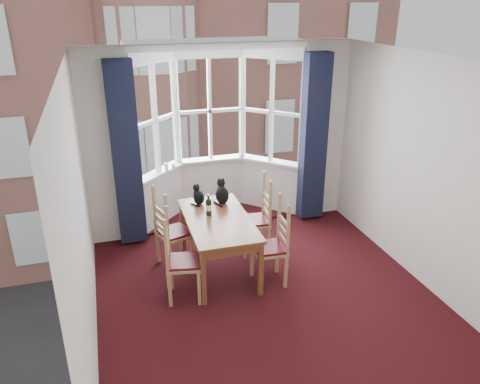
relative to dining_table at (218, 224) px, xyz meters
name	(u,v)px	position (x,y,z in m)	size (l,w,h in m)	color
floor	(272,306)	(0.40, -0.96, -0.67)	(4.50, 4.50, 0.00)	black
ceiling	(280,63)	(0.40, -0.96, 2.13)	(4.50, 4.50, 0.00)	white
wall_left	(80,222)	(-1.60, -0.96, 0.73)	(4.50, 4.50, 0.00)	silver
wall_right	(434,178)	(2.40, -0.96, 0.73)	(4.50, 4.50, 0.00)	silver
wall_near	(400,330)	(0.40, -3.21, 0.73)	(4.00, 4.00, 0.00)	silver
wall_back_pier_left	(108,150)	(-1.25, 1.29, 0.73)	(0.70, 0.12, 2.80)	silver
wall_back_pier_right	(322,131)	(2.05, 1.29, 0.73)	(0.70, 0.12, 2.80)	silver
bay_window	(214,131)	(0.40, 1.79, 0.73)	(2.76, 0.94, 2.80)	white
curtain_left	(126,156)	(-1.02, 1.11, 0.68)	(0.38, 0.22, 2.60)	#161B33
curtain_right	(314,139)	(1.82, 1.11, 0.68)	(0.38, 0.22, 2.60)	#161B33
dining_table	(218,224)	(0.00, 0.00, 0.00)	(0.82, 1.51, 0.76)	brown
chair_left_near	(176,263)	(-0.63, -0.46, -0.20)	(0.48, 0.49, 0.92)	tan
chair_left_far	(168,235)	(-0.61, 0.27, -0.20)	(0.50, 0.52, 0.92)	tan
chair_right_near	(276,248)	(0.62, -0.47, -0.20)	(0.42, 0.44, 0.92)	tan
chair_right_far	(260,221)	(0.69, 0.31, -0.20)	(0.44, 0.46, 0.92)	tan
cat_left	(199,196)	(-0.14, 0.53, 0.19)	(0.19, 0.23, 0.29)	black
cat_right	(222,194)	(0.18, 0.47, 0.22)	(0.20, 0.27, 0.35)	black
wine_bottle	(209,206)	(-0.09, 0.13, 0.21)	(0.07, 0.07, 0.29)	black
candle_tall	(166,167)	(-0.40, 1.64, 0.27)	(0.06, 0.06, 0.13)	white
candle_short	(173,167)	(-0.29, 1.67, 0.25)	(0.06, 0.06, 0.10)	white
street	(124,127)	(0.40, 31.29, -6.67)	(80.00, 80.00, 0.00)	#333335
tenement_building	(140,48)	(0.40, 13.05, 0.93)	(18.40, 7.80, 15.20)	#9B5F50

